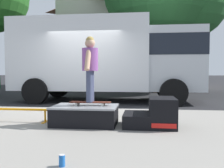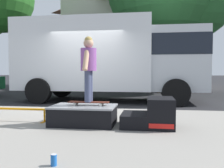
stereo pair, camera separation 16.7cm
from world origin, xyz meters
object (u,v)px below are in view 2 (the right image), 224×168
at_px(kicker_ramp, 152,115).
at_px(box_truck, 111,56).
at_px(skater_kid, 89,63).
at_px(skate_box, 84,114).
at_px(soda_can_b, 54,160).
at_px(grind_rail, 17,111).
at_px(skateboard, 89,102).

bearing_deg(kicker_ramp, box_truck, 107.72).
bearing_deg(skater_kid, skate_box, -145.52).
bearing_deg(soda_can_b, kicker_ramp, 62.90).
bearing_deg(grind_rail, kicker_ramp, -2.72).
height_order(kicker_ramp, soda_can_b, kicker_ramp).
xyz_separation_m(grind_rail, skater_kid, (1.52, -0.07, 0.96)).
height_order(grind_rail, soda_can_b, grind_rail).
bearing_deg(box_truck, grind_rail, -104.24).
relative_size(grind_rail, soda_can_b, 10.67).
xyz_separation_m(skate_box, skater_kid, (0.09, 0.06, 0.96)).
relative_size(soda_can_b, box_truck, 0.02).
bearing_deg(skater_kid, box_truck, 94.02).
bearing_deg(skater_kid, soda_can_b, -86.05).
bearing_deg(kicker_ramp, grind_rail, 177.28).
xyz_separation_m(kicker_ramp, skateboard, (-1.20, 0.06, 0.20)).
relative_size(skate_box, box_truck, 0.17).
bearing_deg(skate_box, soda_can_b, -83.57).
relative_size(skater_kid, soda_can_b, 9.83).
bearing_deg(skateboard, skater_kid, -75.96).
distance_m(grind_rail, skater_kid, 1.80).
relative_size(kicker_ramp, skater_kid, 0.76).
height_order(soda_can_b, box_truck, box_truck).
height_order(kicker_ramp, box_truck, box_truck).
bearing_deg(skate_box, skateboard, 34.48).
height_order(kicker_ramp, skateboard, kicker_ramp).
distance_m(grind_rail, box_truck, 5.02).
height_order(skateboard, box_truck, box_truck).
height_order(skater_kid, box_truck, box_truck).
relative_size(kicker_ramp, soda_can_b, 7.46).
bearing_deg(skateboard, grind_rail, 177.37).
bearing_deg(box_truck, skater_kid, -85.98).
distance_m(kicker_ramp, skater_kid, 1.53).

